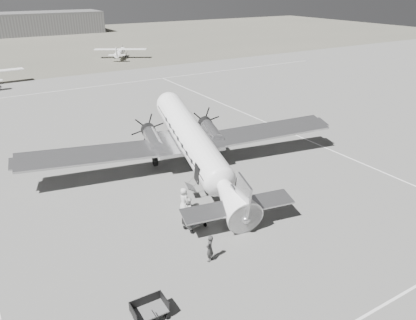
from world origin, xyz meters
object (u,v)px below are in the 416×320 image
object	(u,v)px
ramp_agent	(189,209)
passenger	(184,200)
light_plane_right	(120,53)
baggage_cart_far	(150,310)
dc3_airliner	(195,146)
ground_crew	(210,248)
hangar_main	(32,23)
baggage_cart_near	(195,222)

from	to	relation	value
ramp_agent	passenger	bearing A→B (deg)	5.31
light_plane_right	baggage_cart_far	world-z (taller)	light_plane_right
dc3_airliner	ground_crew	bearing A→B (deg)	-105.53
hangar_main	dc3_airliner	distance (m)	116.34
baggage_cart_far	ground_crew	world-z (taller)	ground_crew
passenger	light_plane_right	bearing A→B (deg)	-21.58
ground_crew	baggage_cart_near	bearing A→B (deg)	-137.83
hangar_main	dc3_airliner	size ratio (longest dim) A/B	1.50
hangar_main	passenger	world-z (taller)	hangar_main
hangar_main	baggage_cart_far	world-z (taller)	hangar_main
ground_crew	ramp_agent	bearing A→B (deg)	-136.47
baggage_cart_near	ground_crew	distance (m)	3.59
hangar_main	ramp_agent	size ratio (longest dim) A/B	25.50
light_plane_right	baggage_cart_far	size ratio (longest dim) A/B	6.28
light_plane_right	baggage_cart_far	xyz separation A→B (m)	(-24.45, -71.09, -0.65)
hangar_main	baggage_cart_near	distance (m)	123.49
passenger	dc3_airliner	bearing A→B (deg)	-43.26
passenger	hangar_main	bearing A→B (deg)	-10.42
baggage_cart_near	ground_crew	bearing A→B (deg)	-117.36
hangar_main	ramp_agent	bearing A→B (deg)	-95.07
passenger	ground_crew	bearing A→B (deg)	161.16
hangar_main	baggage_cart_near	world-z (taller)	hangar_main
hangar_main	baggage_cart_near	size ratio (longest dim) A/B	26.98
ground_crew	hangar_main	bearing A→B (deg)	-127.54
hangar_main	passenger	distance (m)	121.16
hangar_main	ramp_agent	distance (m)	122.37
dc3_airliner	passenger	xyz separation A→B (m)	(-3.53, -4.55, -1.77)
hangar_main	dc3_airliner	world-z (taller)	hangar_main
hangar_main	ground_crew	xyz separation A→B (m)	(-11.98, -126.40, -2.46)
ground_crew	ramp_agent	size ratio (longest dim) A/B	1.02
baggage_cart_near	hangar_main	bearing A→B (deg)	73.22
light_plane_right	passenger	bearing A→B (deg)	-76.72
light_plane_right	ramp_agent	distance (m)	66.85
dc3_airliner	light_plane_right	size ratio (longest dim) A/B	2.53
light_plane_right	passenger	size ratio (longest dim) A/B	6.16
ground_crew	dc3_airliner	bearing A→B (deg)	-147.64
hangar_main	baggage_cart_far	bearing A→B (deg)	-97.42
baggage_cart_near	passenger	size ratio (longest dim) A/B	0.86
dc3_airliner	ground_crew	size ratio (longest dim) A/B	16.66
dc3_airliner	ground_crew	distance (m)	11.53
hangar_main	baggage_cart_far	size ratio (longest dim) A/B	23.75
baggage_cart_far	baggage_cart_near	bearing A→B (deg)	45.44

